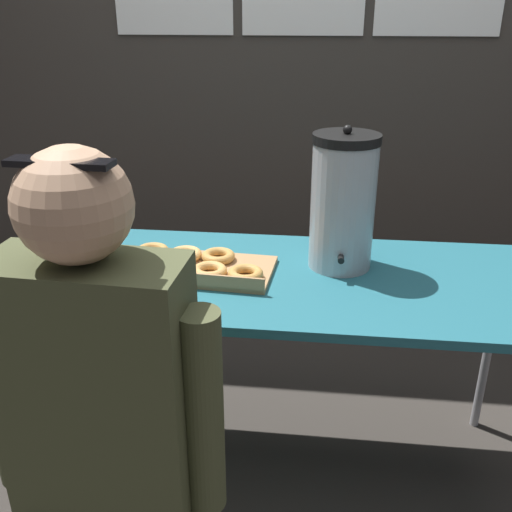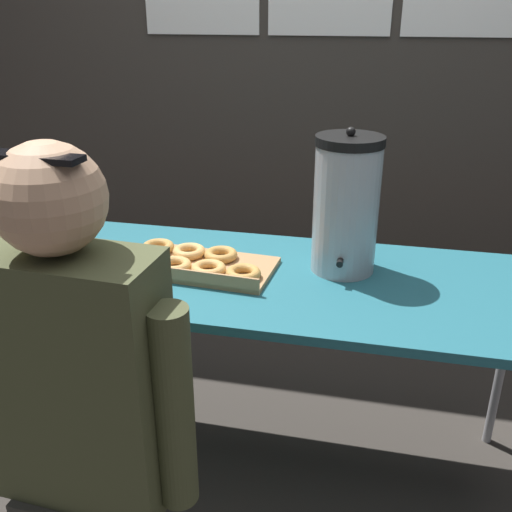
# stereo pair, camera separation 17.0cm
# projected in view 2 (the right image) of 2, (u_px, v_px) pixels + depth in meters

# --- Properties ---
(ground_plane) EXTENTS (12.00, 12.00, 0.00)m
(ground_plane) POSITION_uv_depth(u_px,v_px,m) (278.00, 462.00, 2.06)
(ground_plane) COLOR #3D3833
(back_wall) EXTENTS (6.00, 0.11, 2.44)m
(back_wall) POSITION_uv_depth(u_px,v_px,m) (327.00, 77.00, 2.56)
(back_wall) COLOR #38332D
(back_wall) RESTS_ON ground
(folding_table) EXTENTS (1.60, 0.67, 0.75)m
(folding_table) POSITION_uv_depth(u_px,v_px,m) (281.00, 290.00, 1.78)
(folding_table) COLOR #236675
(folding_table) RESTS_ON ground
(donut_box) EXTENTS (0.49, 0.29, 0.05)m
(donut_box) POSITION_uv_depth(u_px,v_px,m) (194.00, 263.00, 1.80)
(donut_box) COLOR tan
(donut_box) RESTS_ON folding_table
(coffee_urn) EXTENTS (0.20, 0.23, 0.45)m
(coffee_urn) POSITION_uv_depth(u_px,v_px,m) (346.00, 205.00, 1.72)
(coffee_urn) COLOR #B7B7BC
(coffee_urn) RESTS_ON folding_table
(cell_phone) EXTENTS (0.11, 0.15, 0.01)m
(cell_phone) POSITION_uv_depth(u_px,v_px,m) (54.00, 287.00, 1.68)
(cell_phone) COLOR #2D334C
(cell_phone) RESTS_ON folding_table
(person_seated) EXTENTS (0.56, 0.25, 1.28)m
(person_seated) POSITION_uv_depth(u_px,v_px,m) (83.00, 422.00, 1.33)
(person_seated) COLOR #33332D
(person_seated) RESTS_ON ground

